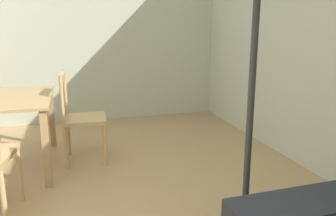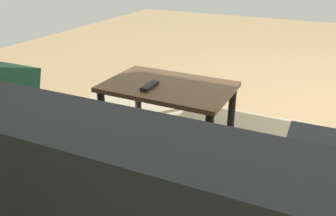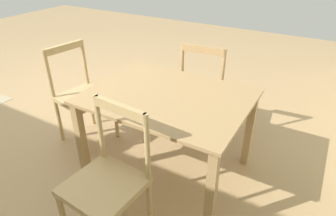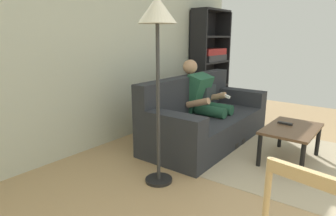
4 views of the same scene
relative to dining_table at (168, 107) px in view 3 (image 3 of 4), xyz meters
The scene contains 5 objects.
ground_plane 2.06m from the dining_table, ahead, with size 9.17×9.17×0.00m, color tan.
dining_table is the anchor object (origin of this frame).
dining_chair_near_wall 0.75m from the dining_table, 90.17° to the left, with size 0.45×0.45×0.91m.
dining_chair_facing_couch 0.94m from the dining_table, ahead, with size 0.48×0.48×0.92m.
dining_chair_by_doorway 0.75m from the dining_table, 90.22° to the right, with size 0.46×0.46×0.93m.
Camera 3 is at (-2.92, 1.92, 1.70)m, focal length 30.97 mm.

